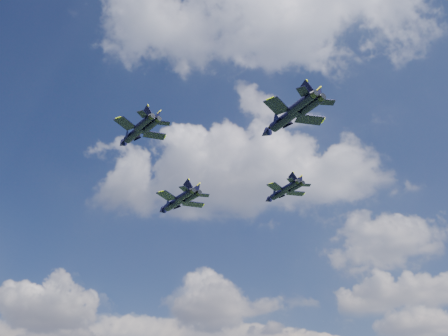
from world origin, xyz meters
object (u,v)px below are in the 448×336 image
at_px(jet_lead, 174,203).
at_px(jet_slot, 284,120).
at_px(jet_left, 134,134).
at_px(jet_right, 279,193).

height_order(jet_lead, jet_slot, jet_slot).
distance_m(jet_left, jet_right, 38.28).
height_order(jet_lead, jet_right, jet_right).
bearing_deg(jet_slot, jet_right, 52.84).
height_order(jet_left, jet_slot, jet_slot).
relative_size(jet_lead, jet_right, 1.27).
bearing_deg(jet_left, jet_slot, -48.65).
height_order(jet_left, jet_right, jet_left).
xyz_separation_m(jet_lead, jet_slot, (28.83, -26.16, 3.09)).
xyz_separation_m(jet_lead, jet_left, (-0.55, -27.13, 2.79)).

